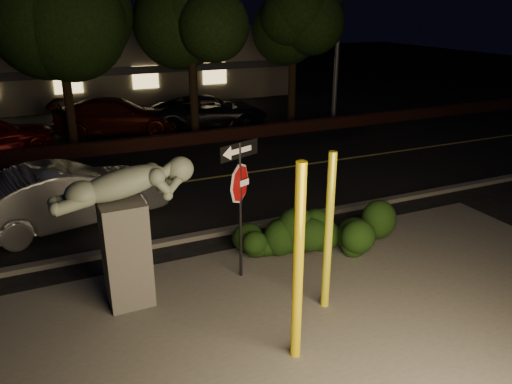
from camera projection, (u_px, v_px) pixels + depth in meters
ground at (154, 158)px, 18.48m from camera, size 90.00×90.00×0.00m
patio at (295, 318)px, 9.10m from camera, size 14.00×6.00×0.02m
road at (176, 183)px, 15.92m from camera, size 80.00×8.00×0.01m
lane_marking at (176, 183)px, 15.92m from camera, size 80.00×0.12×0.00m
curb at (221, 232)px, 12.40m from camera, size 80.00×0.25×0.12m
brick_wall at (146, 143)px, 19.50m from camera, size 40.00×0.35×0.50m
parking_lot at (121, 120)px, 24.45m from camera, size 40.00×12.00×0.01m
building at (94, 62)px, 30.56m from camera, size 22.00×10.20×4.00m
tree_far_d at (294, 2)px, 22.24m from camera, size 4.40×4.40×7.42m
yellow_pole_left at (298, 266)px, 7.56m from camera, size 0.17×0.17×3.32m
yellow_pole_right at (328, 233)px, 8.94m from camera, size 0.15×0.15×3.05m
signpost at (240, 184)px, 9.78m from camera, size 0.92×0.40×2.91m
sculpture at (125, 220)px, 9.05m from camera, size 2.57×0.82×2.76m
hedge_center at (262, 236)px, 11.30m from camera, size 1.83×1.13×0.89m
hedge_right at (306, 228)px, 11.40m from camera, size 1.98×1.42×1.16m
hedge_far_right at (368, 228)px, 11.54m from camera, size 1.64×1.17×1.04m
silver_sedan at (67, 195)px, 12.71m from camera, size 5.11×2.77×1.60m
parked_car_darkred at (117, 116)px, 21.68m from camera, size 5.71×3.46×1.55m
parked_car_dark at (210, 112)px, 22.80m from camera, size 5.57×3.24×1.46m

